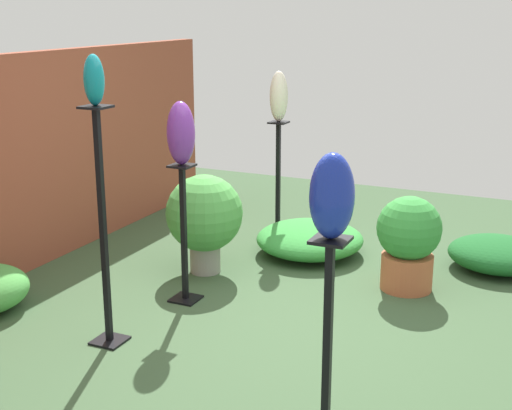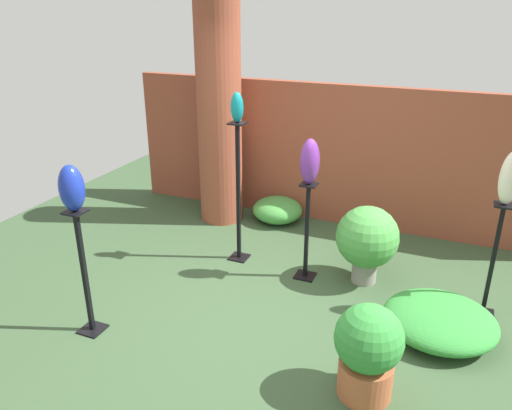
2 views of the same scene
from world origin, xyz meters
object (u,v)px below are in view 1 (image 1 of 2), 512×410
(potted_plant_mid_right, at_px, (204,216))
(potted_plant_back_center, at_px, (408,240))
(pedestal_violet, at_px, (184,240))
(art_vase_teal, at_px, (94,80))
(art_vase_cobalt, at_px, (332,196))
(art_vase_ivory, at_px, (279,96))
(pedestal_ivory, at_px, (278,185))
(pedestal_cobalt, at_px, (327,366))
(art_vase_violet, at_px, (181,133))
(pedestal_teal, at_px, (104,238))

(potted_plant_mid_right, relative_size, potted_plant_back_center, 1.11)
(pedestal_violet, bearing_deg, potted_plant_back_center, -57.82)
(art_vase_teal, relative_size, potted_plant_back_center, 0.41)
(pedestal_violet, height_order, potted_plant_back_center, pedestal_violet)
(art_vase_cobalt, distance_m, art_vase_ivory, 3.50)
(pedestal_ivory, distance_m, art_vase_teal, 2.76)
(art_vase_cobalt, distance_m, art_vase_teal, 1.84)
(pedestal_cobalt, bearing_deg, potted_plant_back_center, 3.90)
(pedestal_violet, bearing_deg, art_vase_violet, 180.00)
(pedestal_violet, xyz_separation_m, art_vase_violet, (-0.00, 0.00, 0.78))
(pedestal_ivory, relative_size, pedestal_violet, 1.06)
(potted_plant_back_center, bearing_deg, potted_plant_mid_right, 101.56)
(art_vase_ivory, bearing_deg, art_vase_violet, 179.44)
(art_vase_ivory, height_order, art_vase_violet, art_vase_ivory)
(art_vase_teal, height_order, potted_plant_mid_right, art_vase_teal)
(pedestal_ivory, bearing_deg, art_vase_cobalt, -153.33)
(pedestal_teal, relative_size, art_vase_violet, 3.43)
(art_vase_ivory, bearing_deg, art_vase_cobalt, -153.33)
(art_vase_ivory, distance_m, potted_plant_back_center, 1.86)
(pedestal_ivory, xyz_separation_m, pedestal_teal, (-2.50, 0.12, 0.21))
(pedestal_cobalt, bearing_deg, art_vase_violet, 48.02)
(pedestal_teal, bearing_deg, art_vase_teal, 90.00)
(pedestal_teal, height_order, art_vase_ivory, art_vase_ivory)
(potted_plant_back_center, bearing_deg, pedestal_cobalt, -176.10)
(art_vase_cobalt, distance_m, potted_plant_mid_right, 2.78)
(potted_plant_mid_right, xyz_separation_m, potted_plant_back_center, (0.32, -1.58, -0.08))
(art_vase_ivory, xyz_separation_m, art_vase_teal, (-2.50, 0.12, 0.37))
(pedestal_ivory, bearing_deg, potted_plant_mid_right, 171.64)
(art_vase_cobalt, relative_size, art_vase_violet, 0.85)
(pedestal_violet, distance_m, art_vase_cobalt, 2.30)
(pedestal_teal, xyz_separation_m, potted_plant_mid_right, (1.37, 0.05, -0.23))
(pedestal_teal, distance_m, art_vase_cobalt, 1.90)
(pedestal_cobalt, xyz_separation_m, art_vase_teal, (0.63, 1.69, 1.16))
(pedestal_teal, distance_m, art_vase_teal, 0.97)
(art_vase_ivory, xyz_separation_m, art_vase_violet, (-1.70, 0.02, -0.07))
(pedestal_ivory, bearing_deg, art_vase_teal, 177.28)
(pedestal_ivory, bearing_deg, pedestal_teal, 177.28)
(art_vase_ivory, height_order, potted_plant_back_center, art_vase_ivory)
(potted_plant_back_center, bearing_deg, art_vase_teal, 137.96)
(pedestal_cobalt, distance_m, art_vase_ivory, 3.59)
(pedestal_violet, height_order, art_vase_violet, art_vase_violet)
(art_vase_violet, xyz_separation_m, potted_plant_back_center, (0.90, -1.43, -0.85))
(pedestal_cobalt, xyz_separation_m, art_vase_ivory, (3.12, 1.57, 0.80))
(pedestal_ivory, distance_m, pedestal_violet, 1.70)
(art_vase_violet, relative_size, potted_plant_mid_right, 0.55)
(pedestal_ivory, relative_size, art_vase_teal, 3.60)
(pedestal_cobalt, height_order, pedestal_teal, pedestal_teal)
(pedestal_ivory, xyz_separation_m, potted_plant_mid_right, (-1.12, 0.16, -0.02))
(art_vase_violet, bearing_deg, pedestal_cobalt, -131.98)
(art_vase_violet, xyz_separation_m, potted_plant_mid_right, (0.58, 0.15, -0.77))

